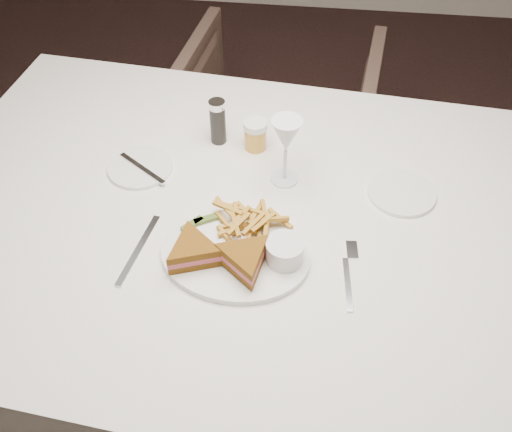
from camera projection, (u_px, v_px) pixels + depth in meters
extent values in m
plane|color=black|center=(329.00, 365.00, 1.87)|extent=(5.00, 5.00, 0.00)
cube|color=silver|center=(258.00, 309.00, 1.57)|extent=(1.72, 1.23, 0.75)
imported|color=#46342B|center=(276.00, 125.00, 2.17)|extent=(0.77, 0.74, 0.72)
ellipsoid|color=white|center=(235.00, 255.00, 1.21)|extent=(0.34, 0.28, 0.01)
cube|color=silver|center=(139.00, 250.00, 1.23)|extent=(0.05, 0.20, 0.00)
cylinder|color=white|center=(140.00, 167.00, 1.41)|extent=(0.16, 0.16, 0.01)
cylinder|color=white|center=(402.00, 193.00, 1.35)|extent=(0.16, 0.16, 0.01)
cylinder|color=black|center=(218.00, 122.00, 1.44)|extent=(0.04, 0.04, 0.12)
cylinder|color=gold|center=(255.00, 135.00, 1.44)|extent=(0.06, 0.06, 0.08)
cube|color=#466222|center=(206.00, 220.00, 1.26)|extent=(0.06, 0.04, 0.01)
cube|color=#466222|center=(192.00, 224.00, 1.25)|extent=(0.05, 0.05, 0.01)
cylinder|color=white|center=(285.00, 251.00, 1.18)|extent=(0.08, 0.08, 0.05)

